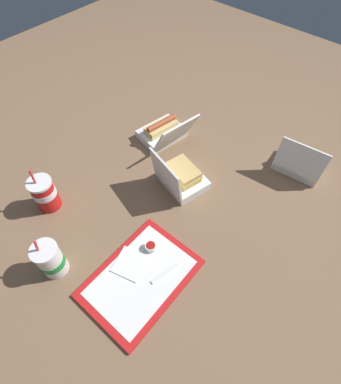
# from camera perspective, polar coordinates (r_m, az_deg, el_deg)

# --- Properties ---
(ground_plane) EXTENTS (3.20, 3.20, 0.00)m
(ground_plane) POSITION_cam_1_polar(r_m,az_deg,el_deg) (1.20, -1.04, -0.32)
(ground_plane) COLOR brown
(food_tray) EXTENTS (0.38, 0.27, 0.01)m
(food_tray) POSITION_cam_1_polar(r_m,az_deg,el_deg) (1.03, -5.70, -15.98)
(food_tray) COLOR red
(food_tray) RESTS_ON ground_plane
(ketchup_cup) EXTENTS (0.04, 0.04, 0.02)m
(ketchup_cup) POSITION_cam_1_polar(r_m,az_deg,el_deg) (1.05, -3.79, -10.35)
(ketchup_cup) COLOR white
(ketchup_cup) RESTS_ON food_tray
(napkin_stack) EXTENTS (0.12, 0.12, 0.00)m
(napkin_stack) POSITION_cam_1_polar(r_m,az_deg,el_deg) (1.05, -7.68, -13.38)
(napkin_stack) COLOR white
(napkin_stack) RESTS_ON food_tray
(plastic_fork) EXTENTS (0.11, 0.03, 0.00)m
(plastic_fork) POSITION_cam_1_polar(r_m,az_deg,el_deg) (1.02, -1.03, -15.13)
(plastic_fork) COLOR white
(plastic_fork) RESTS_ON food_tray
(clamshell_hotdog_right) EXTENTS (0.23, 0.24, 0.17)m
(clamshell_hotdog_right) POSITION_cam_1_polar(r_m,az_deg,el_deg) (1.38, -1.38, 11.43)
(clamshell_hotdog_right) COLOR white
(clamshell_hotdog_right) RESTS_ON ground_plane
(clamshell_sandwich_corner) EXTENTS (0.21, 0.22, 0.19)m
(clamshell_sandwich_corner) POSITION_cam_1_polar(r_m,az_deg,el_deg) (1.20, 2.03, 2.94)
(clamshell_sandwich_corner) COLOR white
(clamshell_sandwich_corner) RESTS_ON ground_plane
(clamshell_hotdog_left) EXTENTS (0.16, 0.20, 0.17)m
(clamshell_hotdog_left) POSITION_cam_1_polar(r_m,az_deg,el_deg) (1.36, 23.33, 5.15)
(clamshell_hotdog_left) COLOR white
(clamshell_hotdog_left) RESTS_ON ground_plane
(soda_cup_back) EXTENTS (0.09, 0.09, 0.20)m
(soda_cup_back) POSITION_cam_1_polar(r_m,az_deg,el_deg) (1.20, -22.83, -0.26)
(soda_cup_back) COLOR red
(soda_cup_back) RESTS_ON ground_plane
(soda_cup_right) EXTENTS (0.09, 0.09, 0.20)m
(soda_cup_right) POSITION_cam_1_polar(r_m,az_deg,el_deg) (1.06, -21.89, -11.87)
(soda_cup_right) COLOR white
(soda_cup_right) RESTS_ON ground_plane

